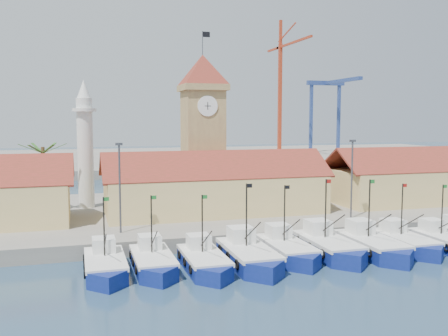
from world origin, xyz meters
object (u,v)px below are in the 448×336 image
object	(u,v)px
boat_0	(105,267)
clock_tower	(203,126)
minaret	(85,144)
boat_5	(330,248)

from	to	relation	value
boat_0	clock_tower	world-z (taller)	clock_tower
clock_tower	minaret	world-z (taller)	clock_tower
boat_0	clock_tower	bearing A→B (deg)	58.50
boat_0	boat_5	distance (m)	20.52
clock_tower	minaret	xyz separation A→B (m)	(-15.00, 2.00, -2.23)
boat_5	clock_tower	bearing A→B (deg)	105.97
boat_0	boat_5	world-z (taller)	boat_5
boat_5	minaret	distance (m)	34.09
boat_5	boat_0	bearing A→B (deg)	179.87
boat_5	minaret	bearing A→B (deg)	130.91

